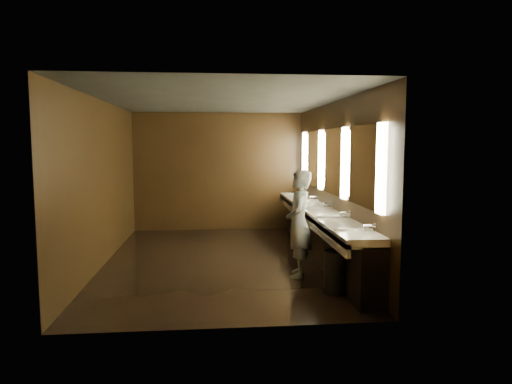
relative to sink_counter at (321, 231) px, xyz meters
The scene contains 10 objects.
floor 1.86m from the sink_counter, behind, with size 6.00×6.00×0.00m, color black.
ceiling 2.92m from the sink_counter, behind, with size 4.00×6.00×0.02m, color #2D2D2B.
wall_back 3.61m from the sink_counter, 120.87° to the left, with size 4.00×0.02×2.80m, color black.
wall_front 3.61m from the sink_counter, 120.87° to the right, with size 4.00×0.02×2.80m, color black.
wall_left 3.90m from the sink_counter, behind, with size 0.02×6.00×2.80m, color black.
wall_right 0.93m from the sink_counter, ahead, with size 0.02×6.00×2.80m, color black.
sink_counter is the anchor object (origin of this frame).
mirror_band 1.27m from the sink_counter, ahead, with size 0.06×5.03×1.15m.
person 1.26m from the sink_counter, 119.95° to the right, with size 0.61×0.40×1.66m, color #86A6C9.
trash_bin 1.92m from the sink_counter, 96.54° to the right, with size 0.38×0.38×0.59m, color black.
Camera 1 is at (-0.14, -7.93, 2.05)m, focal length 32.00 mm.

